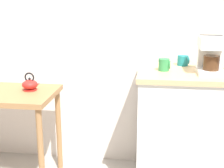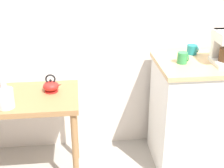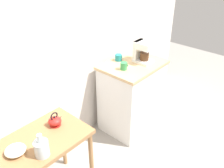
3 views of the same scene
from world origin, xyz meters
The scene contains 7 objects.
back_wall centered at (0.10, 0.45, 1.40)m, with size 4.40×0.10×2.80m, color silver.
wooden_table centered at (-0.73, -0.05, 0.65)m, with size 0.87×0.53×0.76m.
kitchen_counter centered at (0.72, 0.05, 0.47)m, with size 0.77×0.59×0.94m.
teakettle centered at (-0.50, 0.01, 0.80)m, with size 0.15×0.12×0.14m.
coffee_maker centered at (0.85, 0.00, 1.08)m, with size 0.18×0.22×0.26m.
mug_tall_green centered at (0.53, 0.04, 0.98)m, with size 0.09×0.08×0.09m.
mug_dark_teal centered at (0.68, 0.24, 0.98)m, with size 0.09×0.08×0.08m.
Camera 1 is at (0.46, -2.35, 1.48)m, focal length 53.11 mm.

